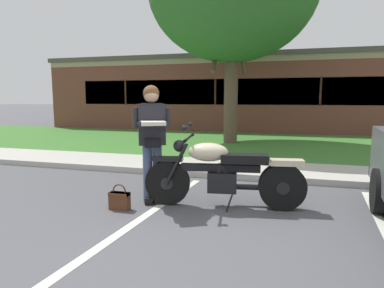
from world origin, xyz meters
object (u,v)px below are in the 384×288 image
Objects in this scene: rider_person at (152,135)px; hedge_center_left at (366,120)px; handbag at (119,199)px; motorcycle at (230,174)px; hedge_left at (262,118)px; brick_building at (311,94)px.

hedge_center_left is at bearing 64.94° from rider_person.
hedge_center_left is (5.25, 10.92, 0.51)m from handbag.
motorcycle is 0.75× the size of hedge_center_left.
motorcycle is 1.31× the size of rider_person.
motorcycle is 11.08m from hedge_center_left.
motorcycle is 0.85× the size of hedge_left.
hedge_left is at bearing 180.00° from hedge_center_left.
hedge_center_left is at bearing 64.35° from handbag.
handbag is at bearing -101.98° from brick_building.
hedge_left is 0.10× the size of brick_building.
hedge_left and hedge_center_left have the same top height.
rider_person is 0.65× the size of hedge_left.
rider_person is 1.01m from handbag.
hedge_left is 0.89× the size of hedge_center_left.
brick_building is at bearing 78.86° from rider_person.
hedge_left is at bearing 85.80° from rider_person.
hedge_center_left is 0.12× the size of brick_building.
brick_building is (1.99, 15.63, 1.26)m from motorcycle.
rider_person is (-1.11, -0.12, 0.53)m from motorcycle.
hedge_left is at bearing -114.00° from brick_building.
motorcycle is 0.09× the size of brick_building.
brick_building reaches higher than handbag.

